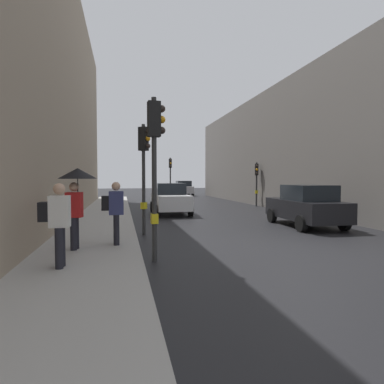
% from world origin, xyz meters
% --- Properties ---
extents(ground_plane, '(120.00, 120.00, 0.00)m').
position_xyz_m(ground_plane, '(0.00, 0.00, 0.00)').
color(ground_plane, black).
extents(sidewalk_kerb, '(2.69, 40.00, 0.16)m').
position_xyz_m(sidewalk_kerb, '(-6.06, 6.00, 0.08)').
color(sidewalk_kerb, '#A8A5A0').
rests_on(sidewalk_kerb, ground).
extents(building_facade_right, '(12.00, 34.29, 8.22)m').
position_xyz_m(building_facade_right, '(10.71, 12.37, 4.11)').
color(building_facade_right, slate).
rests_on(building_facade_right, ground).
extents(traffic_light_mid_street, '(0.32, 0.45, 3.20)m').
position_xyz_m(traffic_light_mid_street, '(4.40, 13.67, 2.21)').
color(traffic_light_mid_street, '#2D2D2D').
rests_on(traffic_light_mid_street, ground).
extents(traffic_light_near_left, '(0.44, 0.27, 3.97)m').
position_xyz_m(traffic_light_near_left, '(-4.39, -0.38, 2.74)').
color(traffic_light_near_left, '#2D2D2D').
rests_on(traffic_light_near_left, ground).
extents(traffic_light_far_median, '(0.25, 0.43, 3.98)m').
position_xyz_m(traffic_light_far_median, '(-0.73, 21.68, 2.74)').
color(traffic_light_far_median, '#2D2D2D').
rests_on(traffic_light_far_median, ground).
extents(traffic_light_near_right, '(0.43, 0.39, 3.97)m').
position_xyz_m(traffic_light_near_right, '(-4.39, 3.47, 2.73)').
color(traffic_light_near_right, '#2D2D2D').
rests_on(traffic_light_near_right, ground).
extents(car_white_compact, '(2.02, 4.20, 1.76)m').
position_xyz_m(car_white_compact, '(-2.47, 10.09, 0.88)').
color(car_white_compact, silver).
rests_on(car_white_compact, ground).
extents(car_dark_suv, '(2.17, 4.28, 1.76)m').
position_xyz_m(car_dark_suv, '(2.42, 4.03, 0.88)').
color(car_dark_suv, black).
rests_on(car_dark_suv, ground).
extents(car_silver_hatchback, '(2.09, 4.24, 1.76)m').
position_xyz_m(car_silver_hatchback, '(1.98, 29.44, 0.88)').
color(car_silver_hatchback, '#BCBCC1').
rests_on(car_silver_hatchback, ground).
extents(pedestrian_with_umbrella, '(1.00, 1.00, 2.14)m').
position_xyz_m(pedestrian_with_umbrella, '(-6.34, 0.65, 1.84)').
color(pedestrian_with_umbrella, black).
rests_on(pedestrian_with_umbrella, sidewalk_kerb).
extents(pedestrian_with_grey_backpack, '(0.61, 0.36, 1.77)m').
position_xyz_m(pedestrian_with_grey_backpack, '(-5.39, 1.09, 1.16)').
color(pedestrian_with_grey_backpack, black).
rests_on(pedestrian_with_grey_backpack, sidewalk_kerb).
extents(pedestrian_with_black_backpack, '(0.62, 0.36, 1.77)m').
position_xyz_m(pedestrian_with_black_backpack, '(-6.50, -1.08, 1.16)').
color(pedestrian_with_black_backpack, black).
rests_on(pedestrian_with_black_backpack, sidewalk_kerb).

